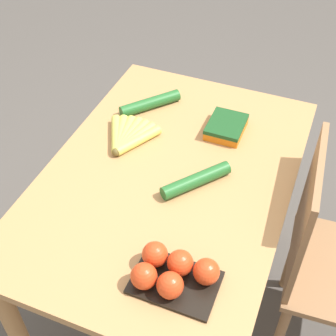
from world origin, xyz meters
TOP-DOWN VIEW (x-y plane):
  - ground_plane at (0.00, 0.00)m, footprint 12.00×12.00m
  - dining_table at (0.00, 0.00)m, footprint 1.13×0.78m
  - chair at (-0.07, 0.57)m, footprint 0.45×0.43m
  - banana_bunch at (-0.11, -0.19)m, footprint 0.20×0.20m
  - tomato_pack at (0.36, 0.16)m, footprint 0.15×0.23m
  - carrot_bag at (-0.28, 0.11)m, footprint 0.15×0.12m
  - cucumber_near at (-0.31, -0.20)m, footprint 0.21×0.19m
  - cucumber_far at (0.01, 0.10)m, footprint 0.21×0.18m

SIDE VIEW (x-z plane):
  - ground_plane at x=0.00m, z-range 0.00..0.00m
  - chair at x=-0.07m, z-range 0.02..0.91m
  - dining_table at x=0.00m, z-range 0.25..0.99m
  - banana_bunch at x=-0.11m, z-range 0.74..0.77m
  - cucumber_near at x=-0.31m, z-range 0.74..0.78m
  - cucumber_far at x=0.01m, z-range 0.74..0.78m
  - carrot_bag at x=-0.28m, z-range 0.74..0.78m
  - tomato_pack at x=0.36m, z-range 0.74..0.82m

